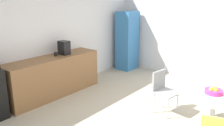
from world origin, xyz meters
TOP-DOWN VIEW (x-y plane):
  - wall_back at (0.00, 3.00)m, footprint 6.00×0.10m
  - wall_side_right at (3.00, 0.00)m, footprint 0.10×6.00m
  - counter_block at (-0.21, 2.65)m, footprint 2.30×0.60m
  - locker_cabinet at (2.55, 2.55)m, footprint 0.60×0.50m
  - round_table at (0.44, -0.69)m, footprint 1.17×1.17m
  - chair_gray at (0.59, 0.30)m, footprint 0.48×0.48m
  - fruit_bowl at (0.37, -0.69)m, footprint 0.28×0.28m
  - mug_white at (-0.10, 2.66)m, footprint 0.13×0.08m
  - coffee_maker at (0.14, 2.65)m, footprint 0.20×0.24m

SIDE VIEW (x-z plane):
  - counter_block at x=-0.21m, z-range 0.00..0.90m
  - chair_gray at x=0.59m, z-range 0.11..0.94m
  - round_table at x=0.44m, z-range 0.24..0.96m
  - fruit_bowl at x=0.37m, z-range 0.71..0.82m
  - locker_cabinet at x=2.55m, z-range 0.00..1.80m
  - mug_white at x=-0.10m, z-range 0.90..1.00m
  - coffee_maker at x=0.14m, z-range 0.90..1.22m
  - wall_back at x=0.00m, z-range 0.00..2.60m
  - wall_side_right at x=3.00m, z-range 0.00..2.60m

